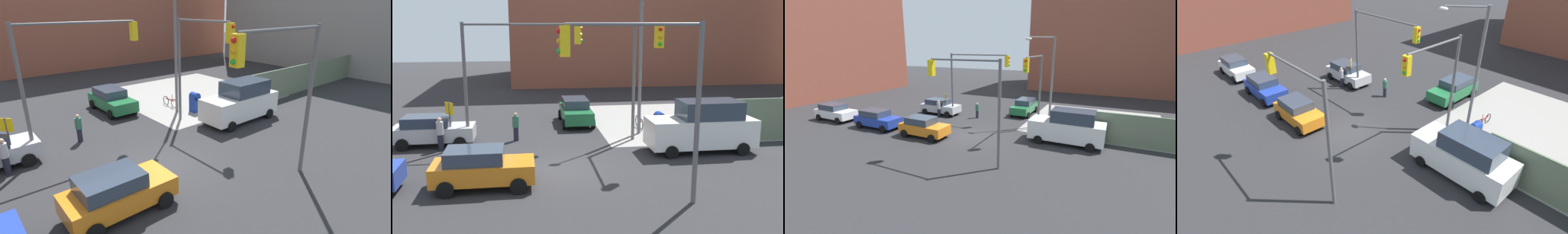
{
  "view_description": "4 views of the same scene",
  "coord_description": "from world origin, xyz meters",
  "views": [
    {
      "loc": [
        -7.15,
        -10.81,
        7.1
      ],
      "look_at": [
        2.12,
        0.12,
        1.9
      ],
      "focal_mm": 28.0,
      "sensor_mm": 36.0,
      "label": 1
    },
    {
      "loc": [
        -1.47,
        -18.65,
        6.38
      ],
      "look_at": [
        1.37,
        0.58,
        2.22
      ],
      "focal_mm": 40.0,
      "sensor_mm": 36.0,
      "label": 2
    },
    {
      "loc": [
        10.06,
        -17.82,
        7.12
      ],
      "look_at": [
        1.09,
        -0.2,
        1.78
      ],
      "focal_mm": 24.0,
      "sensor_mm": 36.0,
      "label": 3
    },
    {
      "loc": [
        13.57,
        -10.2,
        11.2
      ],
      "look_at": [
        2.09,
        0.18,
        1.92
      ],
      "focal_mm": 28.0,
      "sensor_mm": 36.0,
      "label": 4
    }
  ],
  "objects": [
    {
      "name": "pedestrian_crossing",
      "position": [
        -2.0,
        5.2,
        0.83
      ],
      "size": [
        0.36,
        0.36,
        1.6
      ],
      "rotation": [
        0.0,
        0.0,
        4.29
      ],
      "color": "#2D664C",
      "rests_on": "ground"
    },
    {
      "name": "hatchback_silver",
      "position": [
        -6.4,
        4.87,
        0.84
      ],
      "size": [
        4.22,
        2.02,
        1.62
      ],
      "color": "#B7BABF",
      "rests_on": "ground"
    },
    {
      "name": "warning_sign_two_way",
      "position": [
        -5.4,
        4.55,
        1.64
      ],
      "size": [
        0.48,
        0.48,
        2.4
      ],
      "color": "#4C4C4C",
      "rests_on": "ground"
    },
    {
      "name": "van_white_delivery",
      "position": [
        7.44,
        1.8,
        1.28
      ],
      "size": [
        5.4,
        2.32,
        2.62
      ],
      "color": "white",
      "rests_on": "ground"
    },
    {
      "name": "building_warehouse_north",
      "position": [
        13.24,
        34.0,
        9.0
      ],
      "size": [
        32.0,
        18.0,
        18.0
      ],
      "color": "#93513D",
      "rests_on": "ground"
    },
    {
      "name": "bicycle_leaning_on_fence",
      "position": [
        5.6,
        7.2,
        0.35
      ],
      "size": [
        0.05,
        1.75,
        0.97
      ],
      "color": "black",
      "rests_on": "ground"
    },
    {
      "name": "street_lamp_corner",
      "position": [
        4.92,
        5.56,
        4.7
      ],
      "size": [
        2.2,
        1.85,
        8.0
      ],
      "color": "slate",
      "rests_on": "ground"
    },
    {
      "name": "hatchback_orange",
      "position": [
        -3.24,
        -1.85,
        0.84
      ],
      "size": [
        3.98,
        2.02,
        1.62
      ],
      "color": "orange",
      "rests_on": "ground"
    },
    {
      "name": "traffic_signal_se_corner",
      "position": [
        2.62,
        -4.5,
        4.6
      ],
      "size": [
        4.99,
        0.36,
        6.5
      ],
      "color": "#59595B",
      "rests_on": "ground"
    },
    {
      "name": "ground_plane",
      "position": [
        0.0,
        0.0,
        0.0
      ],
      "size": [
        120.0,
        120.0,
        0.0
      ],
      "primitive_type": "plane",
      "color": "#28282B"
    },
    {
      "name": "mailbox_blue",
      "position": [
        6.2,
        5.0,
        0.76
      ],
      "size": [
        0.56,
        0.64,
        1.43
      ],
      "color": "navy",
      "rests_on": "ground"
    },
    {
      "name": "traffic_signal_nw_corner",
      "position": [
        -2.08,
        4.5,
        4.68
      ],
      "size": [
        6.26,
        0.36,
        6.5
      ],
      "color": "#59595B",
      "rests_on": "ground"
    },
    {
      "name": "hatchback_green",
      "position": [
        1.81,
        9.05,
        0.84
      ],
      "size": [
        2.02,
        4.43,
        1.62
      ],
      "color": "#1E6638",
      "rests_on": "ground"
    },
    {
      "name": "sidewalk_corner",
      "position": [
        9.0,
        9.0,
        0.01
      ],
      "size": [
        12.0,
        12.0,
        0.01
      ],
      "primitive_type": "cube",
      "color": "gray",
      "rests_on": "ground"
    },
    {
      "name": "pedestrian_waiting",
      "position": [
        -5.8,
        3.8,
        0.91
      ],
      "size": [
        0.36,
        0.36,
        1.74
      ],
      "rotation": [
        0.0,
        0.0,
        3.16
      ],
      "color": "#B2B2B7",
      "rests_on": "ground"
    },
    {
      "name": "traffic_signal_ne_corner",
      "position": [
        4.5,
        2.75,
        4.58
      ],
      "size": [
        0.36,
        4.66,
        6.5
      ],
      "color": "#59595B",
      "rests_on": "ground"
    }
  ]
}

